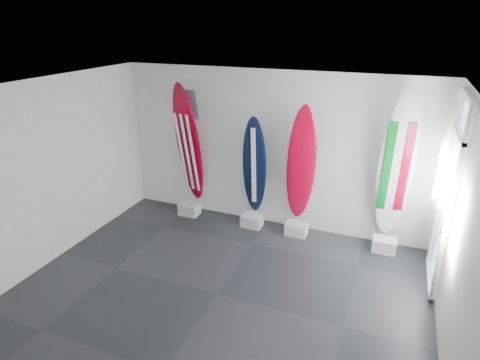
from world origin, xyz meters
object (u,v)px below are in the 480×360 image
at_px(surfboard_swiss, 301,165).
at_px(surfboard_italy, 396,168).
at_px(surfboard_usa, 188,145).
at_px(surfboard_navy, 254,166).

relative_size(surfboard_swiss, surfboard_italy, 0.88).
bearing_deg(surfboard_swiss, surfboard_italy, -18.33).
bearing_deg(surfboard_italy, surfboard_usa, 169.49).
height_order(surfboard_usa, surfboard_swiss, surfboard_usa).
distance_m(surfboard_usa, surfboard_swiss, 2.29).
bearing_deg(surfboard_navy, surfboard_italy, -8.00).
relative_size(surfboard_usa, surfboard_swiss, 1.11).
xyz_separation_m(surfboard_usa, surfboard_italy, (3.87, 0.00, 0.05)).
relative_size(surfboard_navy, surfboard_swiss, 0.87).
relative_size(surfboard_navy, surfboard_italy, 0.76).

